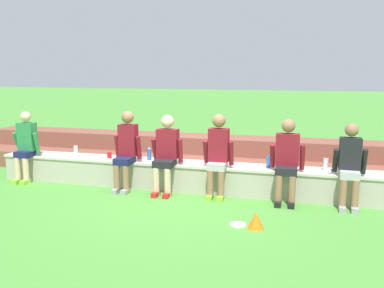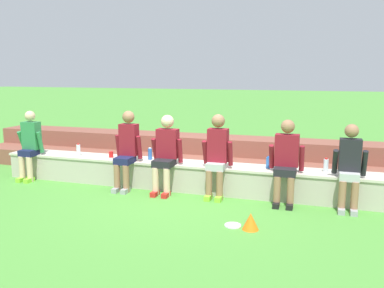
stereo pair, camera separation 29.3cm
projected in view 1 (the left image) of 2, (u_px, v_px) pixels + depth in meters
ground_plane at (184, 193)px, 7.05m from camera, size 80.00×80.00×0.00m
stone_seating_wall at (188, 175)px, 7.24m from camera, size 7.38×0.56×0.50m
brick_bleachers at (206, 157)px, 8.61m from camera, size 10.57×1.49×0.72m
person_far_left at (26, 145)px, 7.72m from camera, size 0.51×0.47×1.36m
person_left_of_center at (126, 149)px, 7.19m from camera, size 0.50×0.60×1.41m
person_center at (166, 152)px, 6.99m from camera, size 0.55×0.60×1.36m
person_right_of_center at (218, 153)px, 6.75m from camera, size 0.52×0.49×1.41m
person_far_right at (287, 158)px, 6.48m from camera, size 0.56×0.56×1.36m
person_rightmost_edge at (350, 164)px, 6.20m from camera, size 0.50×0.48×1.33m
water_bottle_near_right at (149, 154)px, 7.41m from camera, size 0.07×0.07×0.23m
water_bottle_mid_left at (269, 162)px, 6.83m from camera, size 0.07×0.07×0.21m
water_bottle_center_gap at (76, 151)px, 7.70m from camera, size 0.07×0.07×0.24m
water_bottle_mid_right at (326, 164)px, 6.62m from camera, size 0.08×0.08×0.23m
plastic_cup_left_end at (109, 155)px, 7.58m from camera, size 0.08×0.08×0.11m
frisbee at (238, 225)px, 5.59m from camera, size 0.23×0.23×0.02m
sports_cone at (256, 220)px, 5.46m from camera, size 0.23×0.23×0.23m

